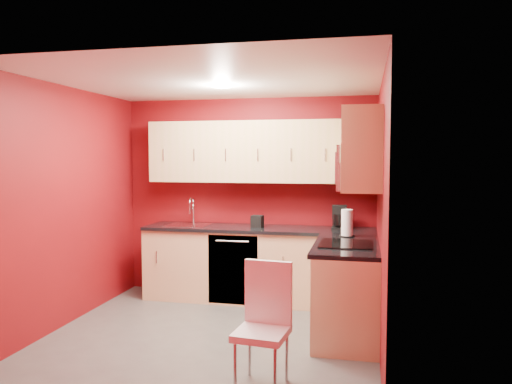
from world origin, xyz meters
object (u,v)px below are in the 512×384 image
at_px(sink, 189,222).
at_px(napkin_holder, 257,221).
at_px(dining_chair, 262,326).
at_px(paper_towel, 347,223).
at_px(microwave, 359,168).
at_px(coffee_maker, 339,217).

distance_m(sink, napkin_holder, 0.88).
bearing_deg(dining_chair, napkin_holder, 109.22).
relative_size(sink, dining_chair, 0.55).
height_order(sink, dining_chair, sink).
xyz_separation_m(sink, napkin_holder, (0.88, -0.02, 0.04)).
height_order(paper_towel, dining_chair, paper_towel).
xyz_separation_m(napkin_holder, dining_chair, (0.52, -2.24, -0.51)).
height_order(microwave, dining_chair, microwave).
bearing_deg(napkin_holder, dining_chair, -77.00).
distance_m(sink, paper_towel, 2.04).
distance_m(coffee_maker, paper_towel, 0.53).
relative_size(paper_towel, dining_chair, 0.31).
bearing_deg(coffee_maker, napkin_holder, -178.04).
relative_size(sink, coffee_maker, 1.84).
xyz_separation_m(coffee_maker, dining_chair, (-0.46, -2.28, -0.58)).
distance_m(paper_towel, dining_chair, 1.93).
bearing_deg(dining_chair, microwave, 67.19).
bearing_deg(napkin_holder, sink, 178.92).
bearing_deg(sink, coffee_maker, 0.70).
bearing_deg(coffee_maker, dining_chair, -101.86).
distance_m(sink, dining_chair, 2.69).
xyz_separation_m(sink, coffee_maker, (1.86, 0.02, 0.11)).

